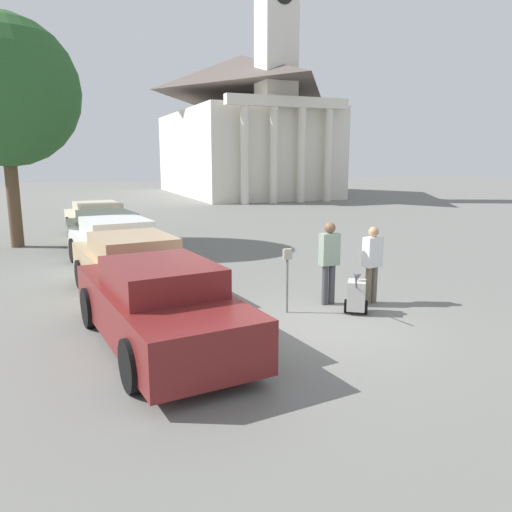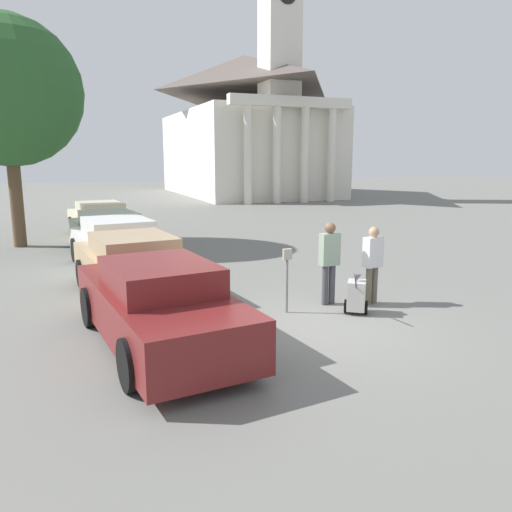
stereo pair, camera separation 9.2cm
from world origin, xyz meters
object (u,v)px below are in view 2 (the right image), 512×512
at_px(parked_car_white, 117,245).
at_px(church, 246,123).
at_px(parked_car_cream, 100,220).
at_px(person_supervisor, 373,260).
at_px(parked_car_tan, 133,268).
at_px(person_worker, 329,258).
at_px(parked_car_sage, 108,233).
at_px(parked_car_maroon, 158,305).
at_px(parking_meter, 287,268).
at_px(equipment_cart, 356,295).

height_order(parked_car_white, church, church).
distance_m(parked_car_cream, person_supervisor, 12.82).
xyz_separation_m(parked_car_tan, person_worker, (3.89, -2.08, 0.34)).
relative_size(parked_car_sage, person_supervisor, 3.10).
relative_size(parked_car_maroon, parked_car_sage, 0.96).
xyz_separation_m(parked_car_white, person_worker, (3.89, -5.28, 0.35)).
bearing_deg(parking_meter, church, 71.08).
bearing_deg(parked_car_maroon, equipment_cart, -3.15).
xyz_separation_m(parked_car_white, parked_car_sage, (-0.00, 2.72, -0.03)).
distance_m(parked_car_sage, parked_car_cream, 3.59).
distance_m(person_worker, equipment_cart, 1.04).
bearing_deg(parked_car_cream, person_supervisor, -74.81).
distance_m(parked_car_sage, person_worker, 8.90).
bearing_deg(person_supervisor, parked_car_cream, -78.89).
bearing_deg(person_supervisor, equipment_cart, 24.13).
height_order(parked_car_white, equipment_cart, parked_car_white).
distance_m(parked_car_sage, parking_meter, 8.67).
height_order(person_worker, person_supervisor, person_worker).
relative_size(parked_car_white, person_supervisor, 3.10).
xyz_separation_m(equipment_cart, church, (9.56, 32.25, 5.57)).
xyz_separation_m(parked_car_tan, person_supervisor, (4.79, -2.38, 0.27)).
bearing_deg(parked_car_sage, church, 53.05).
distance_m(parked_car_sage, church, 27.66).
distance_m(parked_car_maroon, parked_car_sage, 9.04).
bearing_deg(parked_car_white, person_supervisor, -56.11).
bearing_deg(parked_car_tan, equipment_cart, -41.72).
xyz_separation_m(parked_car_white, parked_car_cream, (-0.00, 6.31, -0.02)).
bearing_deg(person_supervisor, parked_car_white, -60.19).
height_order(parked_car_tan, church, church).
bearing_deg(parking_meter, parked_car_sage, 108.81).
bearing_deg(parked_car_tan, person_supervisor, -33.16).
distance_m(parking_meter, person_supervisor, 2.00).
bearing_deg(parking_meter, parked_car_white, 117.00).
xyz_separation_m(parked_car_maroon, person_worker, (3.89, 1.04, 0.33)).
bearing_deg(person_supervisor, parked_car_sage, -70.84).
distance_m(parked_car_white, parked_car_cream, 6.31).
bearing_deg(parked_car_tan, parked_car_sage, 83.24).
xyz_separation_m(parking_meter, person_worker, (1.10, 0.21, 0.10)).
height_order(parked_car_maroon, parked_car_cream, parked_car_maroon).
height_order(equipment_cart, church, church).
relative_size(parked_car_tan, person_supervisor, 2.93).
bearing_deg(parking_meter, person_supervisor, -2.69).
bearing_deg(parked_car_tan, person_worker, -34.87).
bearing_deg(parked_car_sage, person_worker, -70.82).
bearing_deg(parked_car_white, parked_car_sage, 83.25).
xyz_separation_m(person_worker, person_supervisor, (0.90, -0.30, -0.07)).
bearing_deg(equipment_cart, church, 109.21).
xyz_separation_m(parked_car_cream, church, (13.65, 19.88, 5.29)).
xyz_separation_m(parked_car_tan, parked_car_cream, (0.00, 9.51, -0.03)).
xyz_separation_m(parked_car_maroon, equipment_cart, (4.10, 0.26, -0.32)).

